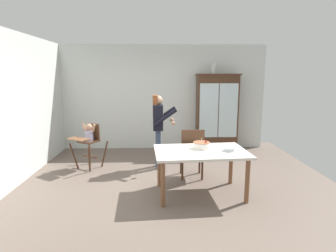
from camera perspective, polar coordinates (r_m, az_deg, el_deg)
The scene contains 11 objects.
ground_plane at distance 5.02m, azimuth -0.65°, elevation -12.23°, with size 6.24×6.24×0.00m, color #66564C.
wall_back at distance 7.28m, azimuth -1.13°, elevation 5.87°, with size 5.32×0.06×2.70m, color silver.
wall_left at distance 5.31m, azimuth -30.43°, elevation 2.69°, with size 0.06×5.32×2.70m, color silver.
china_cabinet at distance 7.21m, azimuth 10.00°, elevation 2.78°, with size 1.09×0.48×1.97m.
ceramic_vase at distance 7.13m, azimuth 9.36°, elevation 11.55°, with size 0.13×0.13×0.27m.
high_chair_with_toddler at distance 5.98m, azimuth -16.02°, elevation -2.31°, with size 0.79×0.84×0.95m.
adult_person at distance 5.72m, azimuth -1.99°, elevation 0.74°, with size 0.49×0.48×1.53m.
dining_table at distance 4.52m, azimuth 6.74°, elevation -6.18°, with size 1.53×1.05×0.74m.
birthday_cake at distance 4.60m, azimuth 6.93°, elevation -3.97°, with size 0.28×0.28×0.19m.
serving_bowl at distance 4.53m, azimuth 12.44°, elevation -4.72°, with size 0.18×0.18×0.06m, color #B2BCC6.
dining_chair_far_side at distance 5.19m, azimuth 4.99°, elevation -4.97°, with size 0.44×0.44×0.96m.
Camera 1 is at (-0.10, -4.62, 1.94)m, focal length 29.57 mm.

